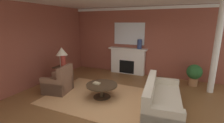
# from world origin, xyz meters

# --- Properties ---
(ground_plane) EXTENTS (8.62, 8.62, 0.00)m
(ground_plane) POSITION_xyz_m (0.00, 0.00, 0.00)
(ground_plane) COLOR brown
(wall_fireplace) EXTENTS (7.23, 0.12, 3.04)m
(wall_fireplace) POSITION_xyz_m (0.00, 3.16, 1.52)
(wall_fireplace) COLOR brown
(wall_fireplace) RESTS_ON ground_plane
(wall_window) EXTENTS (0.12, 6.80, 3.04)m
(wall_window) POSITION_xyz_m (-3.38, 0.30, 1.52)
(wall_window) COLOR brown
(wall_window) RESTS_ON ground_plane
(crown_moulding) EXTENTS (7.23, 0.08, 0.12)m
(crown_moulding) POSITION_xyz_m (0.00, 3.08, 2.96)
(crown_moulding) COLOR white
(area_rug) EXTENTS (3.52, 2.51, 0.01)m
(area_rug) POSITION_xyz_m (-0.52, 0.20, 0.01)
(area_rug) COLOR tan
(area_rug) RESTS_ON ground_plane
(fireplace) EXTENTS (1.80, 0.35, 1.22)m
(fireplace) POSITION_xyz_m (-0.58, 2.95, 0.58)
(fireplace) COLOR white
(fireplace) RESTS_ON ground_plane
(mantel_mirror) EXTENTS (1.43, 0.04, 0.99)m
(mantel_mirror) POSITION_xyz_m (-0.58, 3.07, 1.87)
(mantel_mirror) COLOR silver
(sofa) EXTENTS (1.10, 2.18, 0.85)m
(sofa) POSITION_xyz_m (1.33, 0.12, 0.30)
(sofa) COLOR beige
(sofa) RESTS_ON ground_plane
(armchair_near_window) EXTENTS (0.93, 0.93, 0.95)m
(armchair_near_window) POSITION_xyz_m (-2.09, -0.02, 0.31)
(armchair_near_window) COLOR brown
(armchair_near_window) RESTS_ON ground_plane
(coffee_table) EXTENTS (1.00, 1.00, 0.45)m
(coffee_table) POSITION_xyz_m (-0.52, 0.20, 0.34)
(coffee_table) COLOR #3D2D1E
(coffee_table) RESTS_ON ground_plane
(side_table) EXTENTS (0.56, 0.56, 0.70)m
(side_table) POSITION_xyz_m (-2.48, 0.68, 0.40)
(side_table) COLOR #3D2D1E
(side_table) RESTS_ON ground_plane
(table_lamp) EXTENTS (0.44, 0.44, 0.75)m
(table_lamp) POSITION_xyz_m (-2.48, 0.68, 1.22)
(table_lamp) COLOR beige
(table_lamp) RESTS_ON side_table
(vase_mantel_right) EXTENTS (0.20, 0.20, 0.42)m
(vase_mantel_right) POSITION_xyz_m (-0.03, 2.90, 1.43)
(vase_mantel_right) COLOR navy
(vase_mantel_right) RESTS_ON fireplace
(vase_on_side_table) EXTENTS (0.19, 0.19, 0.46)m
(vase_on_side_table) POSITION_xyz_m (-2.33, 0.56, 0.93)
(vase_on_side_table) COLOR #9E3328
(vase_on_side_table) RESTS_ON side_table
(book_red_cover) EXTENTS (0.24, 0.17, 0.04)m
(book_red_cover) POSITION_xyz_m (-0.69, 0.18, 0.47)
(book_red_cover) COLOR tan
(book_red_cover) RESTS_ON coffee_table
(potted_plant) EXTENTS (0.56, 0.56, 0.83)m
(potted_plant) POSITION_xyz_m (2.23, 2.52, 0.49)
(potted_plant) COLOR #A8754C
(potted_plant) RESTS_ON ground_plane
(column_white) EXTENTS (0.20, 0.20, 3.04)m
(column_white) POSITION_xyz_m (2.75, 2.11, 1.52)
(column_white) COLOR white
(column_white) RESTS_ON ground_plane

